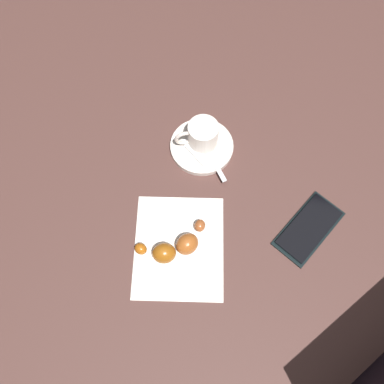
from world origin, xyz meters
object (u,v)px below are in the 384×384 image
(sugar_packet, at_px, (196,152))
(napkin, at_px, (179,247))
(teaspoon, at_px, (206,148))
(croissant, at_px, (175,247))
(cell_phone, at_px, (309,228))
(saucer, at_px, (204,147))
(espresso_cup, at_px, (203,135))

(sugar_packet, distance_m, napkin, 0.19)
(teaspoon, height_order, sugar_packet, teaspoon)
(napkin, relative_size, croissant, 1.63)
(teaspoon, xyz_separation_m, napkin, (0.21, -0.00, -0.01))
(cell_phone, bearing_deg, saucer, -117.20)
(sugar_packet, bearing_deg, teaspoon, 74.38)
(saucer, distance_m, sugar_packet, 0.02)
(croissant, bearing_deg, napkin, 145.45)
(teaspoon, relative_size, croissant, 0.85)
(teaspoon, bearing_deg, sugar_packet, -52.46)
(saucer, xyz_separation_m, cell_phone, (0.12, 0.23, -0.00))
(croissant, xyz_separation_m, cell_phone, (-0.10, 0.23, -0.02))
(saucer, height_order, sugar_packet, sugar_packet)
(espresso_cup, distance_m, croissant, 0.23)
(napkin, relative_size, cell_phone, 1.25)
(napkin, bearing_deg, saucer, -178.50)
(croissant, bearing_deg, espresso_cup, -178.59)
(cell_phone, bearing_deg, croissant, -66.17)
(espresso_cup, distance_m, teaspoon, 0.03)
(saucer, distance_m, teaspoon, 0.01)
(napkin, height_order, cell_phone, cell_phone)
(sugar_packet, relative_size, cell_phone, 0.43)
(espresso_cup, height_order, sugar_packet, espresso_cup)
(sugar_packet, bearing_deg, saucer, 95.25)
(saucer, relative_size, croissant, 1.05)
(sugar_packet, distance_m, cell_phone, 0.26)
(sugar_packet, bearing_deg, cell_phone, 14.72)
(sugar_packet, relative_size, croissant, 0.55)
(saucer, height_order, teaspoon, teaspoon)
(espresso_cup, xyz_separation_m, croissant, (0.23, 0.01, -0.02))
(espresso_cup, relative_size, teaspoon, 0.82)
(napkin, bearing_deg, cell_phone, 112.76)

